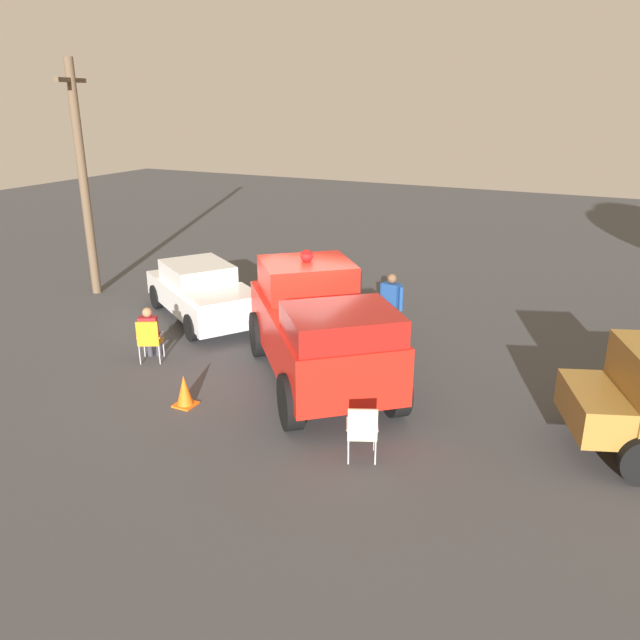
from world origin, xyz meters
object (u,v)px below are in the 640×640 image
at_px(spectator_seated, 150,331).
at_px(traffic_cone, 185,391).
at_px(spectator_standing, 391,302).
at_px(classic_hot_rod, 203,292).
at_px(lawn_chair_spare, 362,429).
at_px(lawn_chair_by_car, 289,268).
at_px(lawn_chair_near_truck, 149,338).
at_px(vintage_fire_truck, 317,325).
at_px(utility_pole, 83,177).

relative_size(spectator_seated, traffic_cone, 2.03).
bearing_deg(spectator_standing, classic_hot_rod, 8.40).
relative_size(lawn_chair_spare, spectator_standing, 0.61).
bearing_deg(lawn_chair_by_car, lawn_chair_spare, 125.46).
distance_m(lawn_chair_by_car, lawn_chair_spare, 10.24).
bearing_deg(lawn_chair_near_truck, traffic_cone, 145.84).
relative_size(classic_hot_rod, traffic_cone, 7.34).
height_order(vintage_fire_truck, lawn_chair_spare, vintage_fire_truck).
relative_size(spectator_standing, utility_pole, 0.25).
relative_size(classic_hot_rod, spectator_standing, 2.78).
distance_m(vintage_fire_truck, traffic_cone, 3.02).
bearing_deg(utility_pole, lawn_chair_near_truck, 145.53).
bearing_deg(traffic_cone, spectator_seated, -35.51).
bearing_deg(lawn_chair_spare, utility_pole, -25.28).
height_order(classic_hot_rod, spectator_standing, spectator_standing).
bearing_deg(traffic_cone, vintage_fire_truck, -126.76).
bearing_deg(utility_pole, traffic_cone, 145.62).
height_order(vintage_fire_truck, spectator_standing, vintage_fire_truck).
xyz_separation_m(lawn_chair_by_car, spectator_seated, (-0.02, 6.55, 0.11)).
bearing_deg(traffic_cone, lawn_chair_spare, 175.31).
height_order(lawn_chair_by_car, spectator_standing, spectator_standing).
bearing_deg(classic_hot_rod, spectator_seated, 102.61).
height_order(lawn_chair_near_truck, utility_pole, utility_pole).
distance_m(lawn_chair_by_car, utility_pole, 6.60).
bearing_deg(classic_hot_rod, lawn_chair_by_car, -99.64).
bearing_deg(vintage_fire_truck, spectator_standing, -102.51).
bearing_deg(lawn_chair_by_car, utility_pole, 32.42).
xyz_separation_m(lawn_chair_by_car, lawn_chair_spare, (-5.94, 8.34, 0.00)).
relative_size(lawn_chair_by_car, lawn_chair_spare, 1.00).
distance_m(spectator_standing, traffic_cone, 5.66).
distance_m(lawn_chair_near_truck, utility_pole, 6.82).
relative_size(lawn_chair_spare, traffic_cone, 1.61).
height_order(lawn_chair_by_car, utility_pole, utility_pole).
bearing_deg(classic_hot_rod, spectator_standing, -171.60).
height_order(spectator_seated, traffic_cone, spectator_seated).
bearing_deg(spectator_seated, lawn_chair_near_truck, 119.11).
bearing_deg(traffic_cone, spectator_standing, -114.68).
height_order(utility_pole, traffic_cone, utility_pole).
xyz_separation_m(spectator_seated, traffic_cone, (-2.07, 1.47, -0.39)).
relative_size(spectator_standing, traffic_cone, 2.64).
distance_m(lawn_chair_spare, spectator_standing, 5.64).
relative_size(lawn_chair_by_car, spectator_standing, 0.61).
bearing_deg(lawn_chair_by_car, traffic_cone, 104.59).
relative_size(classic_hot_rod, utility_pole, 0.70).
relative_size(utility_pole, traffic_cone, 10.55).
relative_size(vintage_fire_truck, classic_hot_rod, 1.27).
height_order(lawn_chair_near_truck, spectator_seated, spectator_seated).
distance_m(lawn_chair_by_car, traffic_cone, 8.30).
bearing_deg(vintage_fire_truck, classic_hot_rod, -24.77).
height_order(lawn_chair_near_truck, spectator_standing, spectator_standing).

